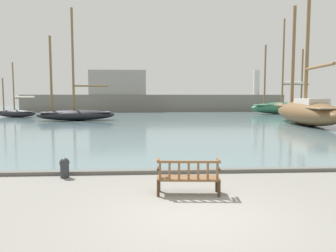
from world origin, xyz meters
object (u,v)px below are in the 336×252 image
Objects in this scene: sailboat_nearest_starboard at (76,113)px; park_bench at (188,177)px; sailboat_outer_port at (284,106)px; mooring_bollard at (65,167)px; sailboat_mid_port at (306,110)px; sailboat_centre_channel at (16,112)px.

park_bench is at bearing -71.76° from sailboat_nearest_starboard.
sailboat_nearest_starboard is at bearing -157.64° from sailboat_outer_port.
sailboat_outer_port reaches higher than mooring_bollard.
sailboat_mid_port reaches higher than park_bench.
sailboat_mid_port is at bearing 56.83° from park_bench.
sailboat_centre_channel is 9.87m from sailboat_nearest_starboard.
sailboat_centre_channel is at bearing 118.07° from park_bench.
sailboat_outer_port is 17.54m from sailboat_mid_port.
sailboat_mid_port is 23.80m from mooring_bollard.
sailboat_mid_port is (21.00, -6.07, 0.44)m from sailboat_nearest_starboard.
sailboat_nearest_starboard is (-8.37, 25.40, 0.40)m from park_bench.
sailboat_outer_port is (34.21, 5.16, 0.51)m from sailboat_centre_channel.
sailboat_centre_channel is at bearing 113.96° from mooring_bollard.
sailboat_outer_port reaches higher than sailboat_nearest_starboard.
mooring_bollard is (4.74, -23.43, -0.52)m from sailboat_nearest_starboard.
sailboat_mid_port reaches higher than mooring_bollard.
sailboat_centre_channel is 10.17× the size of mooring_bollard.
sailboat_nearest_starboard is at bearing -34.35° from sailboat_centre_channel.
sailboat_outer_port is (17.70, 36.12, 0.69)m from park_bench.
sailboat_mid_port is 22.97× the size of mooring_bollard.
mooring_bollard is at bearing -78.56° from sailboat_nearest_starboard.
sailboat_nearest_starboard is at bearing 108.24° from park_bench.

